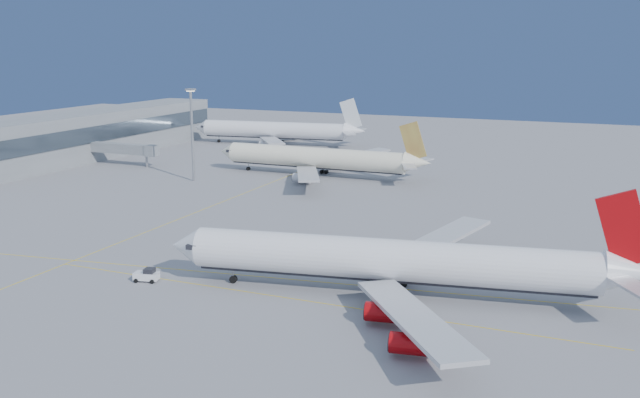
{
  "coord_description": "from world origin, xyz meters",
  "views": [
    {
      "loc": [
        46.04,
        -104.71,
        37.38
      ],
      "look_at": [
        -7.44,
        21.8,
        7.0
      ],
      "focal_mm": 40.0,
      "sensor_mm": 36.0,
      "label": 1
    }
  ],
  "objects_px": {
    "airliner_etihad": "(320,158)",
    "light_mast": "(192,127)",
    "pushback_tug": "(147,275)",
    "airliner_third": "(278,130)",
    "airliner_virgin": "(400,262)"
  },
  "relations": [
    {
      "from": "airliner_virgin",
      "to": "airliner_third",
      "type": "distance_m",
      "value": 163.09
    },
    {
      "from": "pushback_tug",
      "to": "airliner_third",
      "type": "bearing_deg",
      "value": 95.32
    },
    {
      "from": "airliner_etihad",
      "to": "light_mast",
      "type": "relative_size",
      "value": 2.57
    },
    {
      "from": "airliner_third",
      "to": "light_mast",
      "type": "distance_m",
      "value": 73.23
    },
    {
      "from": "airliner_etihad",
      "to": "pushback_tug",
      "type": "bearing_deg",
      "value": -83.39
    },
    {
      "from": "airliner_etihad",
      "to": "pushback_tug",
      "type": "xyz_separation_m",
      "value": [
        10.04,
        -94.49,
        -4.14
      ]
    },
    {
      "from": "airliner_third",
      "to": "pushback_tug",
      "type": "xyz_separation_m",
      "value": [
        48.9,
        -146.5,
        -4.39
      ]
    },
    {
      "from": "airliner_third",
      "to": "airliner_etihad",
      "type": "bearing_deg",
      "value": -60.57
    },
    {
      "from": "airliner_etihad",
      "to": "pushback_tug",
      "type": "height_order",
      "value": "airliner_etihad"
    },
    {
      "from": "airliner_virgin",
      "to": "airliner_etihad",
      "type": "distance_m",
      "value": 98.46
    },
    {
      "from": "airliner_etihad",
      "to": "light_mast",
      "type": "height_order",
      "value": "light_mast"
    },
    {
      "from": "airliner_etihad",
      "to": "airliner_third",
      "type": "relative_size",
      "value": 0.97
    },
    {
      "from": "airliner_etihad",
      "to": "light_mast",
      "type": "xyz_separation_m",
      "value": [
        -29.13,
        -19.96,
        9.69
      ]
    },
    {
      "from": "airliner_third",
      "to": "light_mast",
      "type": "xyz_separation_m",
      "value": [
        9.73,
        -71.96,
        9.44
      ]
    },
    {
      "from": "pushback_tug",
      "to": "light_mast",
      "type": "xyz_separation_m",
      "value": [
        -39.17,
        74.53,
        13.83
      ]
    }
  ]
}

